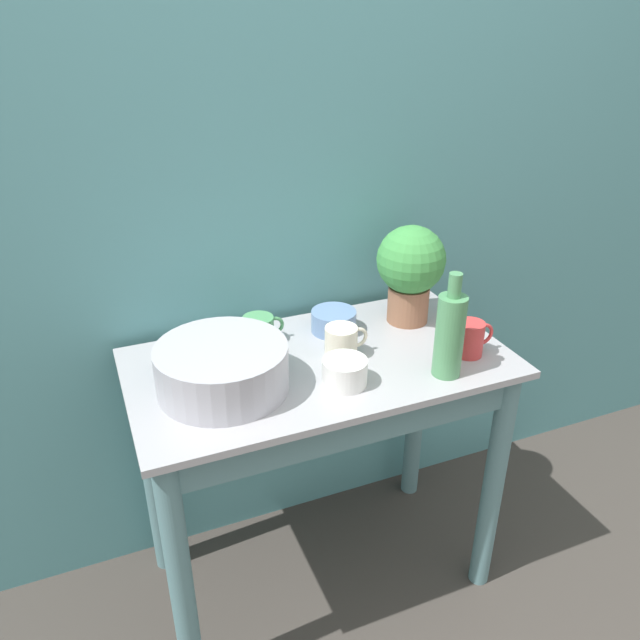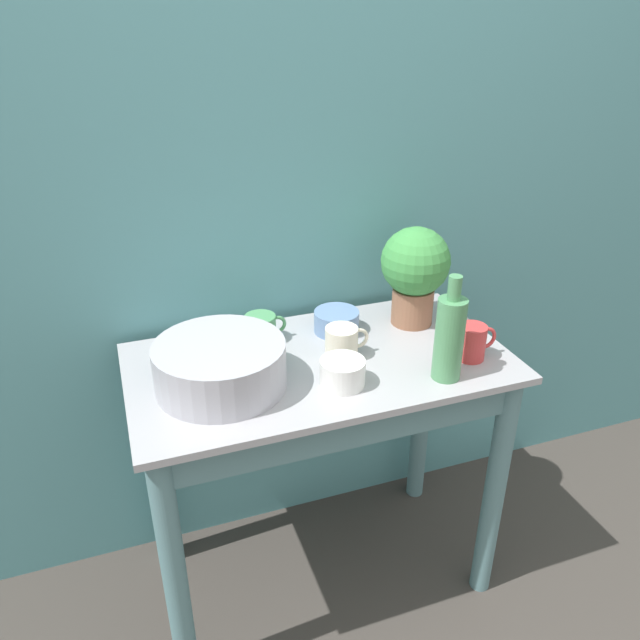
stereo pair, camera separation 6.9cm
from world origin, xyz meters
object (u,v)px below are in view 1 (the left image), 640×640
at_px(bottle_tall, 450,334).
at_px(mug_cream, 342,342).
at_px(mug_red, 470,338).
at_px(mug_green, 259,330).
at_px(bowl_wash_large, 222,368).
at_px(potted_plant, 411,268).
at_px(bowl_small_blue, 334,321).
at_px(bowl_small_enamel_white, 345,372).

bearing_deg(bottle_tall, mug_cream, 138.97).
xyz_separation_m(mug_cream, mug_red, (0.32, -0.12, 0.00)).
bearing_deg(mug_red, mug_green, 150.86).
bearing_deg(bowl_wash_large, mug_red, -7.59).
height_order(bottle_tall, mug_cream, bottle_tall).
bearing_deg(mug_green, potted_plant, -5.17).
distance_m(potted_plant, bowl_wash_large, 0.63).
bearing_deg(potted_plant, mug_green, 174.83).
relative_size(bowl_wash_large, bottle_tall, 1.16).
bearing_deg(mug_red, potted_plant, 102.94).
distance_m(potted_plant, bottle_tall, 0.31).
distance_m(bottle_tall, bowl_small_blue, 0.38).
relative_size(potted_plant, bowl_small_enamel_white, 2.58).
height_order(potted_plant, bottle_tall, potted_plant).
bearing_deg(bowl_small_blue, mug_red, -42.70).
bearing_deg(mug_green, bowl_small_enamel_white, -65.37).
bearing_deg(potted_plant, mug_cream, -156.12).
bearing_deg(bowl_wash_large, bowl_small_blue, 25.23).
bearing_deg(bowl_wash_large, bowl_small_enamel_white, -18.19).
bearing_deg(mug_cream, mug_green, 138.72).
height_order(mug_cream, mug_green, mug_cream).
distance_m(mug_cream, mug_green, 0.24).
distance_m(potted_plant, mug_cream, 0.32).
xyz_separation_m(potted_plant, bowl_small_blue, (-0.23, 0.02, -0.14)).
xyz_separation_m(bottle_tall, mug_red, (0.11, 0.06, -0.07)).
bearing_deg(mug_cream, bottle_tall, -41.03).
xyz_separation_m(bottle_tall, mug_cream, (-0.21, 0.18, -0.07)).
height_order(bottle_tall, mug_red, bottle_tall).
height_order(mug_cream, mug_red, mug_red).
distance_m(mug_red, bowl_small_enamel_white, 0.37).
distance_m(mug_red, mug_green, 0.58).
distance_m(mug_cream, bowl_small_blue, 0.15).
height_order(potted_plant, bowl_small_enamel_white, potted_plant).
xyz_separation_m(potted_plant, mug_cream, (-0.27, -0.12, -0.13)).
height_order(mug_green, bowl_small_blue, mug_green).
distance_m(bowl_wash_large, bottle_tall, 0.57).
bearing_deg(bowl_small_enamel_white, mug_red, 0.95).
relative_size(bowl_wash_large, mug_red, 2.86).
bearing_deg(potted_plant, mug_red, -77.06).
bearing_deg(bowl_small_blue, mug_green, 175.34).
xyz_separation_m(potted_plant, mug_red, (0.06, -0.24, -0.12)).
xyz_separation_m(mug_cream, bowl_small_enamel_white, (-0.05, -0.13, -0.01)).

